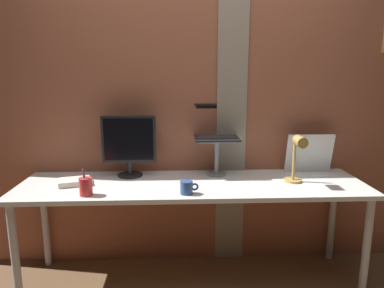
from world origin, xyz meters
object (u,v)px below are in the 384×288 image
at_px(whiteboard_panel, 309,153).
at_px(laptop, 216,128).
at_px(monitor, 129,142).
at_px(coffee_mug, 187,187).
at_px(pen_cup, 86,187).
at_px(desk_lamp, 297,154).

bearing_deg(whiteboard_panel, laptop, 176.42).
xyz_separation_m(monitor, coffee_mug, (0.40, -0.40, -0.21)).
relative_size(laptop, pen_cup, 1.84).
xyz_separation_m(desk_lamp, coffee_mug, (-0.73, -0.16, -0.16)).
xyz_separation_m(laptop, whiteboard_panel, (0.69, -0.04, -0.19)).
distance_m(monitor, desk_lamp, 1.16).
relative_size(desk_lamp, pen_cup, 1.95).
xyz_separation_m(desk_lamp, pen_cup, (-1.35, -0.16, -0.15)).
bearing_deg(whiteboard_panel, pen_cup, -164.29).
bearing_deg(whiteboard_panel, desk_lamp, -124.27).
distance_m(monitor, coffee_mug, 0.60).
bearing_deg(coffee_mug, whiteboard_panel, 25.12).
distance_m(desk_lamp, pen_cup, 1.37).
xyz_separation_m(whiteboard_panel, pen_cup, (-1.54, -0.43, -0.09)).
height_order(desk_lamp, pen_cup, desk_lamp).
xyz_separation_m(whiteboard_panel, desk_lamp, (-0.19, -0.28, 0.06)).
bearing_deg(laptop, desk_lamp, -32.19).
distance_m(laptop, coffee_mug, 0.60).
distance_m(laptop, whiteboard_panel, 0.72).
bearing_deg(coffee_mug, laptop, 64.36).
bearing_deg(desk_lamp, pen_cup, -173.35).
distance_m(pen_cup, coffee_mug, 0.61).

